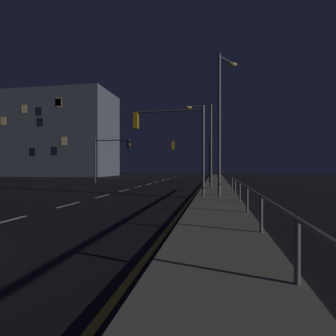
{
  "coord_description": "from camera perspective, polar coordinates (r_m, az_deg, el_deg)",
  "views": [
    {
      "loc": [
        7.02,
        -3.04,
        1.85
      ],
      "look_at": [
        1.03,
        31.01,
        1.69
      ],
      "focal_mm": 28.94,
      "sensor_mm": 36.0,
      "label": 1
    }
  ],
  "objects": [
    {
      "name": "ground_plane",
      "position": [
        21.78,
        -8.88,
        -4.61
      ],
      "size": [
        112.0,
        112.0,
        0.0
      ],
      "primitive_type": "plane",
      "color": "black",
      "rests_on": "ground"
    },
    {
      "name": "sidewalk_right",
      "position": [
        20.62,
        10.24,
        -4.69
      ],
      "size": [
        2.45,
        77.0,
        0.14
      ],
      "primitive_type": "cube",
      "color": "gray",
      "rests_on": "ground"
    },
    {
      "name": "lane_markings_center",
      "position": [
        25.11,
        -6.29,
        -3.95
      ],
      "size": [
        0.14,
        50.0,
        0.01
      ],
      "color": "silver",
      "rests_on": "ground"
    },
    {
      "name": "lane_edge_line",
      "position": [
        25.64,
        6.88,
        -3.86
      ],
      "size": [
        0.14,
        53.0,
        0.01
      ],
      "color": "gold",
      "rests_on": "ground"
    },
    {
      "name": "traffic_light_mid_left",
      "position": [
        16.01,
        0.61,
        7.47
      ],
      "size": [
        4.34,
        0.34,
        5.24
      ],
      "color": "#4C4C51",
      "rests_on": "sidewalk_right"
    },
    {
      "name": "traffic_light_far_center",
      "position": [
        30.46,
        -11.97,
        3.49
      ],
      "size": [
        4.39,
        0.7,
        5.01
      ],
      "color": "#38383D",
      "rests_on": "ground"
    },
    {
      "name": "traffic_light_near_left",
      "position": [
        30.04,
        5.01,
        3.63
      ],
      "size": [
        4.43,
        0.36,
        4.88
      ],
      "color": "#2D3033",
      "rests_on": "sidewalk_right"
    },
    {
      "name": "street_lamp_corner",
      "position": [
        16.45,
        11.21,
        11.3
      ],
      "size": [
        1.18,
        1.43,
        8.25
      ],
      "color": "#4C4C51",
      "rests_on": "sidewalk_right"
    },
    {
      "name": "street_lamp_across_street",
      "position": [
        21.88,
        8.07,
        6.46
      ],
      "size": [
        2.15,
        0.55,
        6.68
      ],
      "color": "#4C4C51",
      "rests_on": "sidewalk_right"
    },
    {
      "name": "barrier_fence",
      "position": [
        10.62,
        16.34,
        -4.99
      ],
      "size": [
        0.09,
        19.02,
        0.98
      ],
      "color": "#59595E",
      "rests_on": "sidewalk_right"
    },
    {
      "name": "building_distant",
      "position": [
        59.54,
        -22.06,
        6.43
      ],
      "size": [
        21.97,
        11.17,
        16.53
      ],
      "color": "#4C515B",
      "rests_on": "ground"
    }
  ]
}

